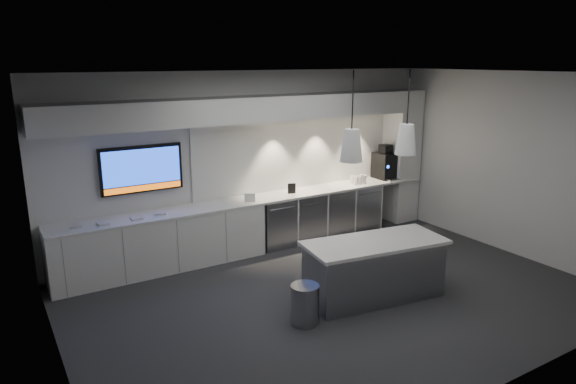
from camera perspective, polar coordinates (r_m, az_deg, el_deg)
floor at (r=7.29m, az=5.40°, el=-11.36°), size 7.00×7.00×0.00m
ceiling at (r=6.56m, az=6.03°, el=12.92°), size 7.00×7.00×0.00m
wall_back at (r=8.84m, az=-4.10°, el=3.59°), size 7.00×0.00×7.00m
wall_front at (r=5.10m, az=22.92°, el=-5.87°), size 7.00×0.00×7.00m
wall_left at (r=5.50m, az=-24.96°, el=-4.63°), size 0.00×7.00×7.00m
wall_right at (r=9.27m, az=23.28°, el=2.94°), size 0.00×7.00×7.00m
back_counter at (r=8.70m, az=-3.04°, el=-0.77°), size 6.80×0.65×0.04m
left_base_cabinets at (r=8.20m, az=-13.86°, el=-5.48°), size 3.30×0.63×0.86m
fridge_unit_a at (r=8.95m, az=-1.59°, el=-3.36°), size 0.60×0.61×0.85m
fridge_unit_b at (r=9.26m, az=1.79°, el=-2.73°), size 0.60×0.61×0.85m
fridge_unit_c at (r=9.61m, az=4.94°, el=-2.14°), size 0.60×0.61×0.85m
fridge_unit_d at (r=9.98m, az=7.86°, el=-1.59°), size 0.60×0.61×0.85m
backsplash at (r=9.42m, az=2.46°, el=4.60°), size 4.60×0.03×1.30m
soffit at (r=8.45m, az=-3.26°, el=9.26°), size 6.90×0.60×0.40m
column at (r=10.49m, az=12.45°, el=3.91°), size 0.55×0.55×2.60m
wall_tv at (r=8.10m, az=-15.95°, el=2.47°), size 1.25×0.07×0.72m
island at (r=7.15m, az=9.53°, el=-8.43°), size 2.02×1.09×0.81m
bin at (r=6.48m, az=1.88°, el=-12.33°), size 0.41×0.41×0.50m
coffee_machine at (r=10.24m, az=10.73°, el=3.02°), size 0.37×0.53×0.67m
sign_black at (r=8.94m, az=0.41°, el=0.40°), size 0.14×0.06×0.18m
sign_white at (r=8.45m, az=-4.27°, el=-0.62°), size 0.18×0.08×0.14m
cup_cluster at (r=9.76m, az=7.85°, el=1.39°), size 0.28×0.18×0.15m
tray_a at (r=7.78m, az=-22.52°, el=-3.52°), size 0.18×0.18×0.02m
tray_b at (r=7.77m, az=-19.87°, el=-3.30°), size 0.17×0.17×0.02m
tray_c at (r=7.86m, az=-16.49°, el=-2.82°), size 0.16×0.16×0.02m
tray_d at (r=8.02m, az=-14.01°, el=-2.29°), size 0.20×0.20×0.02m
pendant_left at (r=6.38m, az=7.05°, el=5.20°), size 0.28×0.28×1.10m
pendant_right at (r=6.98m, az=12.99°, el=5.74°), size 0.28×0.28×1.10m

